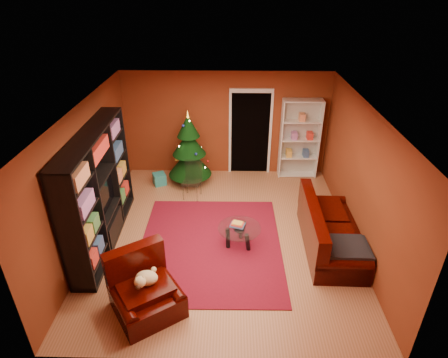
{
  "coord_description": "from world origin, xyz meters",
  "views": [
    {
      "loc": [
        0.14,
        -5.97,
        4.56
      ],
      "look_at": [
        0.0,
        0.4,
        1.05
      ],
      "focal_mm": 30.0,
      "sensor_mm": 36.0,
      "label": 1
    }
  ],
  "objects_px": {
    "christmas_tree": "(189,149)",
    "media_unit": "(99,190)",
    "rug": "(210,245)",
    "gift_box_red": "(192,177)",
    "gift_box_teal": "(159,179)",
    "sofa": "(332,227)",
    "coffee_table": "(239,236)",
    "acrylic_chair": "(192,182)",
    "white_bookshelf": "(300,139)",
    "dog": "(147,278)",
    "armchair": "(146,291)"
  },
  "relations": [
    {
      "from": "acrylic_chair",
      "to": "gift_box_teal",
      "type": "bearing_deg",
      "value": 156.95
    },
    {
      "from": "sofa",
      "to": "gift_box_red",
      "type": "bearing_deg",
      "value": 50.07
    },
    {
      "from": "media_unit",
      "to": "gift_box_teal",
      "type": "distance_m",
      "value": 2.46
    },
    {
      "from": "coffee_table",
      "to": "sofa",
      "type": "bearing_deg",
      "value": 0.37
    },
    {
      "from": "rug",
      "to": "white_bookshelf",
      "type": "height_order",
      "value": "white_bookshelf"
    },
    {
      "from": "white_bookshelf",
      "to": "sofa",
      "type": "distance_m",
      "value": 2.93
    },
    {
      "from": "media_unit",
      "to": "christmas_tree",
      "type": "relative_size",
      "value": 1.54
    },
    {
      "from": "christmas_tree",
      "to": "media_unit",
      "type": "bearing_deg",
      "value": -121.34
    },
    {
      "from": "christmas_tree",
      "to": "sofa",
      "type": "height_order",
      "value": "christmas_tree"
    },
    {
      "from": "gift_box_teal",
      "to": "white_bookshelf",
      "type": "height_order",
      "value": "white_bookshelf"
    },
    {
      "from": "rug",
      "to": "white_bookshelf",
      "type": "bearing_deg",
      "value": 54.77
    },
    {
      "from": "armchair",
      "to": "sofa",
      "type": "relative_size",
      "value": 0.48
    },
    {
      "from": "media_unit",
      "to": "coffee_table",
      "type": "xyz_separation_m",
      "value": [
        2.58,
        -0.16,
        -0.89
      ]
    },
    {
      "from": "rug",
      "to": "dog",
      "type": "bearing_deg",
      "value": -119.71
    },
    {
      "from": "armchair",
      "to": "coffee_table",
      "type": "distance_m",
      "value": 2.15
    },
    {
      "from": "christmas_tree",
      "to": "sofa",
      "type": "bearing_deg",
      "value": -40.33
    },
    {
      "from": "sofa",
      "to": "acrylic_chair",
      "type": "relative_size",
      "value": 2.72
    },
    {
      "from": "gift_box_red",
      "to": "armchair",
      "type": "bearing_deg",
      "value": -93.91
    },
    {
      "from": "christmas_tree",
      "to": "coffee_table",
      "type": "height_order",
      "value": "christmas_tree"
    },
    {
      "from": "gift_box_teal",
      "to": "dog",
      "type": "distance_m",
      "value": 3.92
    },
    {
      "from": "gift_box_teal",
      "to": "dog",
      "type": "xyz_separation_m",
      "value": [
        0.52,
        -3.86,
        0.45
      ]
    },
    {
      "from": "christmas_tree",
      "to": "white_bookshelf",
      "type": "distance_m",
      "value": 2.71
    },
    {
      "from": "gift_box_teal",
      "to": "dog",
      "type": "height_order",
      "value": "dog"
    },
    {
      "from": "white_bookshelf",
      "to": "media_unit",
      "type": "bearing_deg",
      "value": -146.87
    },
    {
      "from": "media_unit",
      "to": "sofa",
      "type": "bearing_deg",
      "value": -3.26
    },
    {
      "from": "dog",
      "to": "acrylic_chair",
      "type": "height_order",
      "value": "acrylic_chair"
    },
    {
      "from": "gift_box_red",
      "to": "coffee_table",
      "type": "height_order",
      "value": "coffee_table"
    },
    {
      "from": "rug",
      "to": "sofa",
      "type": "bearing_deg",
      "value": 0.94
    },
    {
      "from": "gift_box_teal",
      "to": "sofa",
      "type": "height_order",
      "value": "sofa"
    },
    {
      "from": "coffee_table",
      "to": "acrylic_chair",
      "type": "relative_size",
      "value": 1.04
    },
    {
      "from": "gift_box_teal",
      "to": "acrylic_chair",
      "type": "distance_m",
      "value": 1.07
    },
    {
      "from": "white_bookshelf",
      "to": "coffee_table",
      "type": "xyz_separation_m",
      "value": [
        -1.51,
        -2.88,
        -0.78
      ]
    },
    {
      "from": "dog",
      "to": "gift_box_red",
      "type": "bearing_deg",
      "value": 52.18
    },
    {
      "from": "rug",
      "to": "acrylic_chair",
      "type": "bearing_deg",
      "value": 106.11
    },
    {
      "from": "christmas_tree",
      "to": "acrylic_chair",
      "type": "xyz_separation_m",
      "value": [
        0.11,
        -0.71,
        -0.52
      ]
    },
    {
      "from": "sofa",
      "to": "coffee_table",
      "type": "bearing_deg",
      "value": 91.57
    },
    {
      "from": "white_bookshelf",
      "to": "christmas_tree",
      "type": "bearing_deg",
      "value": -171.68
    },
    {
      "from": "christmas_tree",
      "to": "armchair",
      "type": "bearing_deg",
      "value": -93.48
    },
    {
      "from": "gift_box_red",
      "to": "dog",
      "type": "xyz_separation_m",
      "value": [
        -0.27,
        -4.04,
        0.48
      ]
    },
    {
      "from": "rug",
      "to": "sofa",
      "type": "height_order",
      "value": "sofa"
    },
    {
      "from": "rug",
      "to": "white_bookshelf",
      "type": "distance_m",
      "value": 3.7
    },
    {
      "from": "gift_box_red",
      "to": "gift_box_teal",
      "type": "bearing_deg",
      "value": -167.4
    },
    {
      "from": "media_unit",
      "to": "coffee_table",
      "type": "bearing_deg",
      "value": -4.8
    },
    {
      "from": "rug",
      "to": "christmas_tree",
      "type": "relative_size",
      "value": 1.67
    },
    {
      "from": "acrylic_chair",
      "to": "armchair",
      "type": "bearing_deg",
      "value": -85.3
    },
    {
      "from": "media_unit",
      "to": "acrylic_chair",
      "type": "relative_size",
      "value": 3.7
    },
    {
      "from": "rug",
      "to": "sofa",
      "type": "relative_size",
      "value": 1.47
    },
    {
      "from": "coffee_table",
      "to": "rug",
      "type": "bearing_deg",
      "value": -177.26
    },
    {
      "from": "rug",
      "to": "gift_box_red",
      "type": "relative_size",
      "value": 14.19
    },
    {
      "from": "coffee_table",
      "to": "acrylic_chair",
      "type": "xyz_separation_m",
      "value": [
        -1.06,
        1.75,
        0.18
      ]
    }
  ]
}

